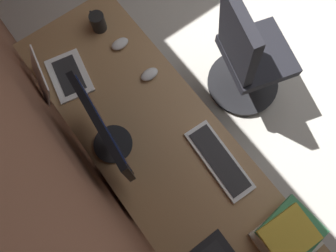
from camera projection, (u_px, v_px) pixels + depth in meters
The scene contains 12 objects.
floor_plane at pixel (323, 25), 2.63m from camera, with size 5.66×5.66×0.00m, color #B2ADA3.
wall_back at pixel (30, 136), 0.98m from camera, with size 5.32×0.10×2.60m, color brown.
desk at pixel (161, 147), 1.63m from camera, with size 1.96×0.65×0.73m.
drawer_pedestal at pixel (161, 165), 1.91m from camera, with size 0.40×0.51×0.69m.
monitor_primary at pixel (105, 131), 1.34m from camera, with size 0.47×0.20×0.41m.
laptop_left at pixel (58, 76), 1.62m from camera, with size 0.33×0.31×0.19m.
keyboard_main at pixel (219, 160), 1.52m from camera, with size 0.43×0.16×0.02m.
mouse_main at pixel (149, 74), 1.66m from camera, with size 0.06×0.10×0.03m, color silver.
mouse_spare at pixel (120, 44), 1.72m from camera, with size 0.06×0.10×0.03m, color silver.
book_stack_near at pixel (289, 236), 1.38m from camera, with size 0.25×0.30×0.11m.
coffee_mug at pixel (98, 22), 1.72m from camera, with size 0.12×0.08×0.11m.
office_chair at pixel (247, 59), 2.01m from camera, with size 0.56×0.60×0.97m.
Camera 1 is at (-0.48, 2.05, 2.25)m, focal length 32.42 mm.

